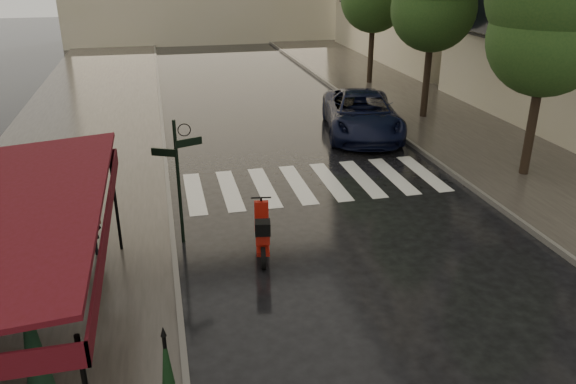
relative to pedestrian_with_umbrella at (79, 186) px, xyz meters
name	(u,v)px	position (x,y,z in m)	size (l,w,h in m)	color
ground	(252,304)	(3.35, -2.66, -1.83)	(120.00, 120.00, 0.00)	black
sidewalk_near	(81,140)	(-1.15, 9.34, -1.77)	(6.00, 60.00, 0.12)	#38332D
sidewalk_far	(439,116)	(13.60, 9.34, -1.77)	(5.50, 60.00, 0.12)	#38332D
curb_near	(163,134)	(1.90, 9.34, -1.75)	(0.12, 60.00, 0.16)	#595651
curb_far	(378,120)	(10.80, 9.34, -1.75)	(0.12, 60.00, 0.16)	#595651
crosswalk	(314,183)	(6.33, 3.34, -1.82)	(7.85, 3.20, 0.01)	silver
signpost	(178,172)	(2.16, 0.34, 0.00)	(1.17, 0.29, 3.10)	black
tree_near	(554,1)	(12.95, 2.34, 3.49)	(3.80, 3.80, 7.99)	black
pedestrian_with_umbrella	(79,186)	(0.00, 0.00, 0.00)	(1.33, 1.35, 2.58)	black
scooter	(262,234)	(3.94, -0.75, -1.27)	(0.63, 1.82, 1.20)	black
parked_car	(362,114)	(9.50, 7.87, -1.02)	(2.68, 5.82, 1.62)	black
parasol_back	(34,349)	(-0.15, -5.15, -0.39)	(0.46, 0.46, 2.46)	black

